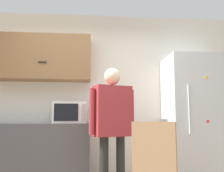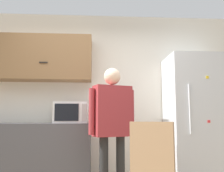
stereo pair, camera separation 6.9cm
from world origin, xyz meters
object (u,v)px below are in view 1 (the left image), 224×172
(microwave, at_px, (70,113))
(chair, at_px, (157,169))
(person, at_px, (112,118))
(refrigerator, at_px, (194,120))

(microwave, bearing_deg, chair, -54.64)
(microwave, distance_m, chair, 1.69)
(person, bearing_deg, refrigerator, 1.66)
(chair, bearing_deg, refrigerator, -95.50)
(refrigerator, bearing_deg, chair, -125.68)
(microwave, height_order, refrigerator, refrigerator)
(person, distance_m, chair, 0.97)
(microwave, distance_m, refrigerator, 1.85)
(microwave, bearing_deg, refrigerator, -0.76)
(microwave, xyz_separation_m, person, (0.57, -0.53, -0.08))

